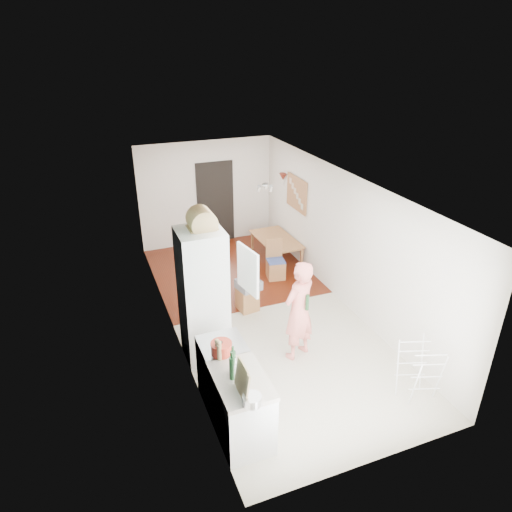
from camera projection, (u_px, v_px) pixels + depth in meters
room_shell at (262, 252)px, 7.86m from camera, size 3.20×7.00×2.50m
floor at (262, 313)px, 8.40m from camera, size 3.20×7.00×0.01m
wood_floor_overlay at (230, 270)px, 9.95m from camera, size 3.20×3.30×0.01m
sage_wall_panel at (201, 294)px, 5.40m from camera, size 0.02×3.00×1.30m
tile_splashback at (217, 369)px, 5.24m from camera, size 0.02×1.90×0.50m
doorway_recess at (215, 203)px, 10.95m from camera, size 0.90×0.04×2.00m
base_cabinet at (241, 410)px, 5.64m from camera, size 0.60×0.90×0.86m
worktop at (241, 381)px, 5.44m from camera, size 0.62×0.92×0.06m
range_cooker at (223, 372)px, 6.27m from camera, size 0.60×0.60×0.88m
cooker_top at (222, 345)px, 6.07m from camera, size 0.60×0.60×0.04m
fridge_housing at (203, 296)px, 6.86m from camera, size 0.66×0.66×2.15m
fridge_door at (248, 270)px, 6.60m from camera, size 0.14×0.56×0.70m
fridge_interior at (222, 265)px, 6.76m from camera, size 0.02×0.52×0.66m
pinboard at (297, 193)px, 9.84m from camera, size 0.03×0.90×0.70m
pinboard_frame at (296, 193)px, 9.83m from camera, size 0.00×0.94×0.74m
wall_sconce at (283, 177)px, 10.28m from camera, size 0.18×0.18×0.16m
person at (299, 302)px, 6.90m from camera, size 0.84×0.71×1.94m
dining_table at (277, 250)px, 10.41m from camera, size 0.69×1.22×0.42m
dining_chair at (276, 260)px, 9.45m from camera, size 0.41×0.41×0.84m
stool at (247, 299)px, 8.43m from camera, size 0.39×0.39×0.45m
grey_drape at (249, 284)px, 8.29m from camera, size 0.46×0.46×0.17m
drying_rack at (419, 372)px, 6.28m from camera, size 0.54×0.51×0.85m
bread_bin at (202, 221)px, 6.42m from camera, size 0.45×0.44×0.21m
red_casserole at (221, 348)px, 5.83m from camera, size 0.29×0.29×0.16m
steel_pan at (252, 400)px, 5.04m from camera, size 0.27×0.27×0.11m
held_bottle at (307, 302)px, 6.80m from camera, size 0.06×0.06×0.26m
bottle_a at (232, 368)px, 5.37m from camera, size 0.09×0.09×0.31m
bottle_b at (233, 362)px, 5.48m from camera, size 0.08×0.08×0.30m
bottle_c at (235, 370)px, 5.41m from camera, size 0.11×0.11×0.22m
pepper_mill_front at (219, 352)px, 5.71m from camera, size 0.06×0.06×0.22m
pepper_mill_back at (217, 350)px, 5.77m from camera, size 0.06×0.06×0.21m
chopping_boards at (242, 380)px, 5.12m from camera, size 0.10×0.30×0.40m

